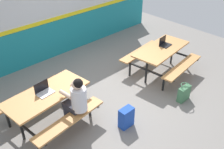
{
  "coord_description": "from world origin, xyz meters",
  "views": [
    {
      "loc": [
        -3.37,
        -3.53,
        3.72
      ],
      "look_at": [
        0.0,
        0.04,
        0.55
      ],
      "focal_mm": 40.75,
      "sensor_mm": 36.0,
      "label": 1
    }
  ],
  "objects_px": {
    "picnic_table_left": "(47,100)",
    "picnic_table_right": "(161,54)",
    "student_nearer": "(76,99)",
    "laptop_dark": "(165,44)",
    "backpack_dark": "(126,117)",
    "tote_bag_bright": "(184,93)",
    "laptop_silver": "(44,91)"
  },
  "relations": [
    {
      "from": "student_nearer",
      "to": "tote_bag_bright",
      "type": "bearing_deg",
      "value": -22.91
    },
    {
      "from": "picnic_table_left",
      "to": "laptop_silver",
      "type": "distance_m",
      "value": 0.22
    },
    {
      "from": "student_nearer",
      "to": "backpack_dark",
      "type": "relative_size",
      "value": 2.74
    },
    {
      "from": "student_nearer",
      "to": "tote_bag_bright",
      "type": "xyz_separation_m",
      "value": [
        2.3,
        -0.97,
        -0.51
      ]
    },
    {
      "from": "laptop_silver",
      "to": "backpack_dark",
      "type": "distance_m",
      "value": 1.7
    },
    {
      "from": "student_nearer",
      "to": "laptop_silver",
      "type": "height_order",
      "value": "student_nearer"
    },
    {
      "from": "picnic_table_right",
      "to": "laptop_dark",
      "type": "xyz_separation_m",
      "value": [
        0.19,
        0.06,
        0.21
      ]
    },
    {
      "from": "laptop_dark",
      "to": "backpack_dark",
      "type": "relative_size",
      "value": 0.78
    },
    {
      "from": "laptop_dark",
      "to": "backpack_dark",
      "type": "distance_m",
      "value": 2.54
    },
    {
      "from": "picnic_table_left",
      "to": "picnic_table_right",
      "type": "bearing_deg",
      "value": -6.58
    },
    {
      "from": "picnic_table_right",
      "to": "backpack_dark",
      "type": "relative_size",
      "value": 3.94
    },
    {
      "from": "picnic_table_left",
      "to": "student_nearer",
      "type": "relative_size",
      "value": 1.44
    },
    {
      "from": "student_nearer",
      "to": "picnic_table_left",
      "type": "bearing_deg",
      "value": 122.36
    },
    {
      "from": "tote_bag_bright",
      "to": "student_nearer",
      "type": "bearing_deg",
      "value": 157.09
    },
    {
      "from": "picnic_table_right",
      "to": "backpack_dark",
      "type": "height_order",
      "value": "picnic_table_right"
    },
    {
      "from": "student_nearer",
      "to": "laptop_dark",
      "type": "distance_m",
      "value": 3.05
    },
    {
      "from": "backpack_dark",
      "to": "tote_bag_bright",
      "type": "relative_size",
      "value": 1.02
    },
    {
      "from": "laptop_silver",
      "to": "picnic_table_right",
      "type": "bearing_deg",
      "value": -7.16
    },
    {
      "from": "picnic_table_right",
      "to": "student_nearer",
      "type": "xyz_separation_m",
      "value": [
        -2.84,
        -0.16,
        0.13
      ]
    },
    {
      "from": "picnic_table_left",
      "to": "student_nearer",
      "type": "distance_m",
      "value": 0.63
    },
    {
      "from": "tote_bag_bright",
      "to": "picnic_table_left",
      "type": "bearing_deg",
      "value": 150.38
    },
    {
      "from": "picnic_table_right",
      "to": "tote_bag_bright",
      "type": "height_order",
      "value": "picnic_table_right"
    },
    {
      "from": "picnic_table_left",
      "to": "laptop_dark",
      "type": "xyz_separation_m",
      "value": [
        3.37,
        -0.31,
        0.21
      ]
    },
    {
      "from": "laptop_dark",
      "to": "picnic_table_right",
      "type": "bearing_deg",
      "value": -163.15
    },
    {
      "from": "laptop_dark",
      "to": "laptop_silver",
      "type": "bearing_deg",
      "value": 174.23
    },
    {
      "from": "student_nearer",
      "to": "laptop_dark",
      "type": "xyz_separation_m",
      "value": [
        3.04,
        0.22,
        0.08
      ]
    },
    {
      "from": "laptop_silver",
      "to": "laptop_dark",
      "type": "relative_size",
      "value": 1.0
    },
    {
      "from": "student_nearer",
      "to": "laptop_silver",
      "type": "xyz_separation_m",
      "value": [
        -0.35,
        0.56,
        0.08
      ]
    },
    {
      "from": "picnic_table_right",
      "to": "student_nearer",
      "type": "distance_m",
      "value": 2.85
    },
    {
      "from": "picnic_table_left",
      "to": "student_nearer",
      "type": "xyz_separation_m",
      "value": [
        0.33,
        -0.52,
        0.13
      ]
    },
    {
      "from": "laptop_silver",
      "to": "student_nearer",
      "type": "bearing_deg",
      "value": -57.75
    },
    {
      "from": "picnic_table_right",
      "to": "tote_bag_bright",
      "type": "bearing_deg",
      "value": -115.97
    }
  ]
}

